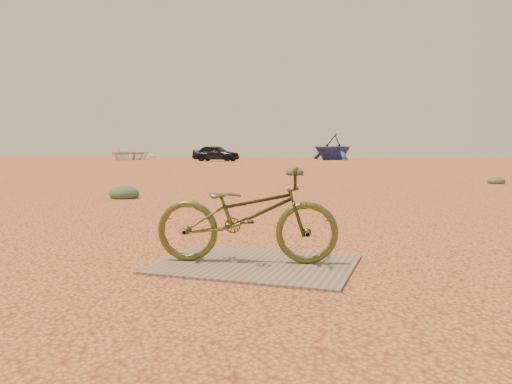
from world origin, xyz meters
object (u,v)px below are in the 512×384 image
(bicycle, at_px, (247,215))
(car, at_px, (216,153))
(plywood_board, at_px, (256,264))
(boat_far_left, at_px, (333,147))
(boat_near_left, at_px, (128,153))

(bicycle, bearing_deg, car, 10.82)
(plywood_board, relative_size, bicycle, 1.06)
(car, distance_m, boat_far_left, 11.99)
(boat_near_left, height_order, boat_far_left, boat_far_left)
(car, height_order, boat_near_left, car)
(car, bearing_deg, plywood_board, -156.11)
(plywood_board, relative_size, car, 0.41)
(plywood_board, distance_m, car, 39.16)
(bicycle, relative_size, boat_near_left, 0.26)
(bicycle, xyz_separation_m, car, (-15.64, 35.86, 0.26))
(bicycle, relative_size, car, 0.39)
(car, xyz_separation_m, boat_far_left, (8.72, 8.21, 0.59))
(plywood_board, relative_size, boat_far_left, 0.34)
(plywood_board, xyz_separation_m, boat_far_left, (-7.01, 44.07, 1.27))
(boat_near_left, xyz_separation_m, boat_far_left, (19.19, 5.71, 0.66))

